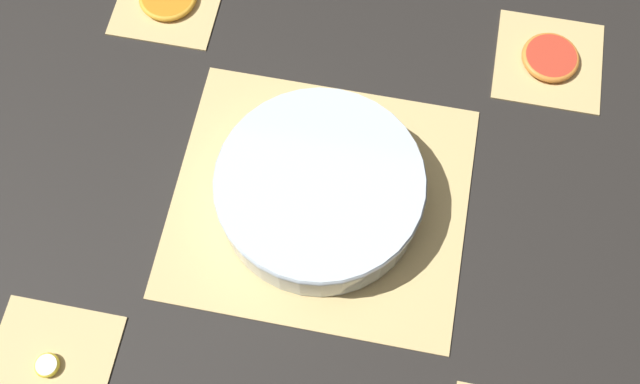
% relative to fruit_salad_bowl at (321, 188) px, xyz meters
% --- Properties ---
extents(ground_plane, '(6.00, 6.00, 0.00)m').
position_rel_fruit_salad_bowl_xyz_m(ground_plane, '(0.00, 0.00, -0.05)').
color(ground_plane, black).
extents(bamboo_mat_center, '(0.42, 0.37, 0.01)m').
position_rel_fruit_salad_bowl_xyz_m(bamboo_mat_center, '(0.00, 0.00, -0.04)').
color(bamboo_mat_center, '#D6B775').
rests_on(bamboo_mat_center, ground_plane).
extents(coaster_mat_near_left, '(0.16, 0.16, 0.01)m').
position_rel_fruit_salad_bowl_xyz_m(coaster_mat_near_left, '(-0.31, -0.30, -0.04)').
color(coaster_mat_near_left, '#D6B775').
rests_on(coaster_mat_near_left, ground_plane).
extents(coaster_mat_near_right, '(0.16, 0.16, 0.01)m').
position_rel_fruit_salad_bowl_xyz_m(coaster_mat_near_right, '(0.31, -0.30, -0.04)').
color(coaster_mat_near_right, '#D6B775').
rests_on(coaster_mat_near_right, ground_plane).
extents(coaster_mat_far_right, '(0.16, 0.16, 0.01)m').
position_rel_fruit_salad_bowl_xyz_m(coaster_mat_far_right, '(0.31, 0.30, -0.04)').
color(coaster_mat_far_right, '#D6B775').
rests_on(coaster_mat_far_right, ground_plane).
extents(fruit_salad_bowl, '(0.29, 0.29, 0.07)m').
position_rel_fruit_salad_bowl_xyz_m(fruit_salad_bowl, '(0.00, 0.00, 0.00)').
color(fruit_salad_bowl, silver).
rests_on(fruit_salad_bowl, bamboo_mat_center).
extents(banana_coin_single, '(0.03, 0.03, 0.01)m').
position_rel_fruit_salad_bowl_xyz_m(banana_coin_single, '(0.31, 0.30, -0.04)').
color(banana_coin_single, '#F7EFC6').
rests_on(banana_coin_single, coaster_mat_far_right).
extents(grapefruit_slice, '(0.09, 0.09, 0.01)m').
position_rel_fruit_salad_bowl_xyz_m(grapefruit_slice, '(-0.31, -0.30, -0.03)').
color(grapefruit_slice, red).
rests_on(grapefruit_slice, coaster_mat_near_left).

